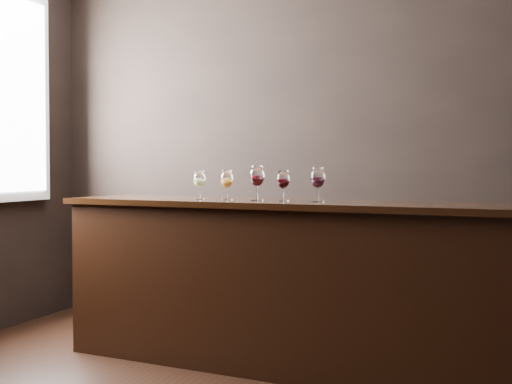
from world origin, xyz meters
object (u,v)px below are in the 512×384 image
(glass_amber, at_px, (227,180))
(glass_red_b, at_px, (283,180))
(glass_white, at_px, (199,180))
(glass_red_c, at_px, (318,179))
(back_bar_shelf, at_px, (378,283))
(glass_red_a, at_px, (257,177))
(bar_counter, at_px, (284,288))

(glass_amber, xyz_separation_m, glass_red_b, (0.37, -0.03, 0.00))
(glass_white, bearing_deg, glass_red_c, -3.94)
(back_bar_shelf, distance_m, glass_red_c, 1.26)
(glass_red_a, distance_m, glass_red_c, 0.39)
(bar_counter, distance_m, glass_amber, 0.74)
(glass_amber, xyz_separation_m, glass_red_a, (0.20, -0.00, 0.02))
(glass_red_a, xyz_separation_m, glass_red_c, (0.39, -0.04, -0.01))
(bar_counter, distance_m, glass_white, 0.85)
(glass_amber, distance_m, glass_red_b, 0.37)
(back_bar_shelf, xyz_separation_m, glass_amber, (-0.76, -0.96, 0.74))
(glass_red_b, height_order, glass_red_c, glass_red_c)
(glass_white, distance_m, glass_red_b, 0.56)
(back_bar_shelf, height_order, glass_red_b, glass_red_b)
(back_bar_shelf, bearing_deg, glass_white, -135.11)
(glass_red_b, bearing_deg, glass_white, 175.34)
(glass_white, xyz_separation_m, glass_red_b, (0.56, -0.05, 0.00))
(glass_red_a, bearing_deg, glass_red_c, -5.22)
(back_bar_shelf, height_order, glass_white, glass_white)
(glass_red_b, bearing_deg, bar_counter, 90.58)
(glass_red_b, bearing_deg, glass_red_a, 170.93)
(glass_red_a, relative_size, glass_red_b, 1.15)
(glass_red_b, bearing_deg, back_bar_shelf, 68.66)
(glass_amber, bearing_deg, glass_red_c, -3.53)
(bar_counter, xyz_separation_m, glass_red_b, (0.00, -0.03, 0.64))
(bar_counter, relative_size, glass_red_c, 13.93)
(back_bar_shelf, relative_size, glass_amber, 11.90)
(glass_amber, distance_m, glass_red_c, 0.59)
(back_bar_shelf, distance_m, glass_red_a, 1.35)
(bar_counter, xyz_separation_m, glass_amber, (-0.37, -0.00, 0.64))
(glass_red_b, relative_size, glass_red_c, 0.91)
(back_bar_shelf, distance_m, glass_amber, 1.43)
(glass_white, bearing_deg, bar_counter, -1.57)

